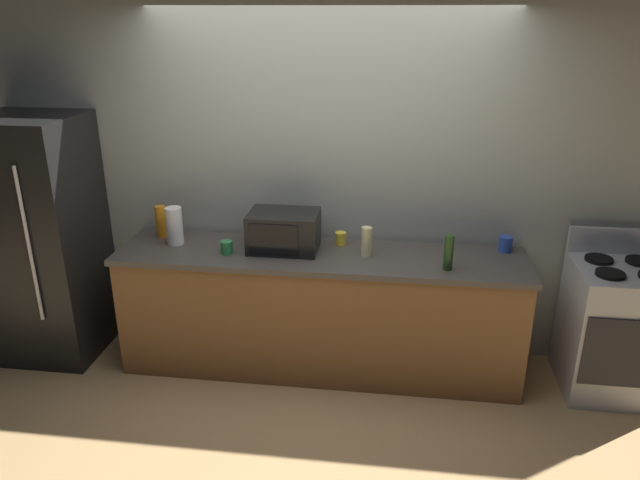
% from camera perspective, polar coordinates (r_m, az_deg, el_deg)
% --- Properties ---
extents(ground_plane, '(8.00, 8.00, 0.00)m').
position_cam_1_polar(ground_plane, '(4.23, -0.74, -14.73)').
color(ground_plane, tan).
extents(back_wall, '(6.40, 0.10, 2.70)m').
position_cam_1_polar(back_wall, '(4.38, 0.71, 6.21)').
color(back_wall, '#9EA399').
rests_on(back_wall, ground_plane).
extents(counter_run, '(2.84, 0.64, 0.90)m').
position_cam_1_polar(counter_run, '(4.33, -0.00, -6.79)').
color(counter_run, brown).
rests_on(counter_run, ground_plane).
extents(refrigerator, '(0.72, 0.73, 1.80)m').
position_cam_1_polar(refrigerator, '(4.83, -24.85, 0.06)').
color(refrigerator, black).
rests_on(refrigerator, ground_plane).
extents(stove_range, '(0.60, 0.61, 1.08)m').
position_cam_1_polar(stove_range, '(4.55, 26.10, -7.56)').
color(stove_range, '#B7BABF').
rests_on(stove_range, ground_plane).
extents(microwave, '(0.48, 0.35, 0.27)m').
position_cam_1_polar(microwave, '(4.17, -3.47, 0.86)').
color(microwave, black).
rests_on(microwave, counter_run).
extents(paper_towel_roll, '(0.12, 0.12, 0.27)m').
position_cam_1_polar(paper_towel_roll, '(4.39, -13.68, 1.32)').
color(paper_towel_roll, white).
rests_on(paper_towel_roll, counter_run).
extents(bottle_dish_soap, '(0.08, 0.08, 0.23)m').
position_cam_1_polar(bottle_dish_soap, '(4.56, -14.87, 1.72)').
color(bottle_dish_soap, orange).
rests_on(bottle_dish_soap, counter_run).
extents(bottle_wine, '(0.06, 0.06, 0.23)m').
position_cam_1_polar(bottle_wine, '(3.93, 12.13, -1.17)').
color(bottle_wine, '#1E3F19').
rests_on(bottle_wine, counter_run).
extents(bottle_hand_soap, '(0.07, 0.07, 0.20)m').
position_cam_1_polar(bottle_hand_soap, '(4.08, 4.45, -0.15)').
color(bottle_hand_soap, beige).
rests_on(bottle_hand_soap, counter_run).
extents(mug_green, '(0.08, 0.08, 0.09)m').
position_cam_1_polar(mug_green, '(4.17, -8.87, -0.70)').
color(mug_green, '#2D8C47').
rests_on(mug_green, counter_run).
extents(mug_blue, '(0.09, 0.09, 0.11)m').
position_cam_1_polar(mug_blue, '(4.35, 17.22, -0.35)').
color(mug_blue, '#2D4CB2').
rests_on(mug_blue, counter_run).
extents(mug_yellow, '(0.08, 0.08, 0.09)m').
position_cam_1_polar(mug_yellow, '(4.28, 1.98, 0.15)').
color(mug_yellow, yellow).
rests_on(mug_yellow, counter_run).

